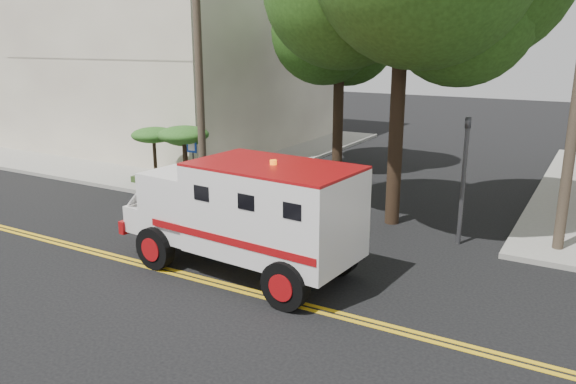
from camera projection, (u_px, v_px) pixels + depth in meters
The scene contains 9 objects.
ground at pixel (234, 288), 13.06m from camera, with size 100.00×100.00×0.00m, color black.
sidewalk_nw at pixel (175, 144), 30.85m from camera, with size 17.00×17.00×0.15m, color gray.
building_left at pixel (161, 49), 31.75m from camera, with size 16.00×14.00×10.00m, color #B1A491.
utility_pole_left at pixel (199, 73), 19.61m from camera, with size 0.28×0.28×9.00m, color #382D23.
tree_left at pixel (345, 37), 22.72m from camera, with size 4.48×4.20×7.70m.
traffic_signal at pixel (464, 167), 15.33m from camera, with size 0.15×0.18×3.60m.
accessibility_sign at pixel (193, 158), 20.86m from camera, with size 0.45×0.10×2.02m.
palm_planter at pixel (175, 146), 21.76m from camera, with size 3.52×2.63×2.36m.
armored_truck at pixel (247, 210), 13.55m from camera, with size 6.39×2.92×2.83m.
Camera 1 is at (7.10, -9.79, 5.55)m, focal length 35.00 mm.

